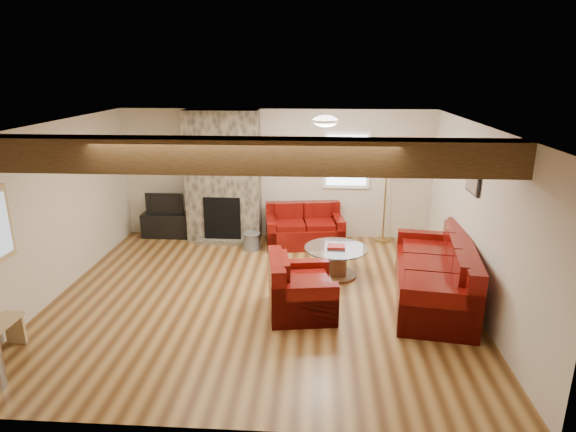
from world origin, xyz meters
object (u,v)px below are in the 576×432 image
armchair_red (302,285)px  television (166,203)px  floor_lamp (387,169)px  sofa_three (433,270)px  coffee_table (336,262)px  loveseat (304,226)px  tv_cabinet (167,225)px

armchair_red → television: size_ratio=1.33×
television → floor_lamp: (4.26, 0.02, 0.73)m
sofa_three → television: size_ratio=3.18×
sofa_three → armchair_red: (-1.87, -0.49, -0.06)m
coffee_table → armchair_red: bearing=-112.6°
armchair_red → television: 4.06m
coffee_table → loveseat: bearing=110.9°
sofa_three → armchair_red: bearing=-67.2°
sofa_three → tv_cabinet: size_ratio=2.46×
loveseat → coffee_table: 1.54m
loveseat → television: television is taller
television → loveseat: bearing=-6.2°
sofa_three → armchair_red: size_ratio=2.40×
tv_cabinet → floor_lamp: (4.26, 0.02, 1.19)m
sofa_three → coffee_table: sofa_three is taller
sofa_three → floor_lamp: 2.69m
tv_cabinet → armchair_red: bearing=-46.6°
armchair_red → television: bearing=35.1°
tv_cabinet → floor_lamp: bearing=0.3°
television → tv_cabinet: bearing=0.0°
sofa_three → coffee_table: (-1.37, 0.73, -0.21)m
tv_cabinet → loveseat: bearing=-6.2°
loveseat → armchair_red: (0.04, -2.65, 0.02)m
sofa_three → armchair_red: 1.93m
coffee_table → tv_cabinet: size_ratio=1.05×
television → coffee_table: bearing=-27.8°
armchair_red → coffee_table: armchair_red is taller
coffee_table → tv_cabinet: (-3.29, 1.73, -0.01)m
loveseat → coffee_table: loveseat is taller
sofa_three → television: sofa_three is taller
loveseat → floor_lamp: bearing=3.7°
television → sofa_three: bearing=-27.9°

